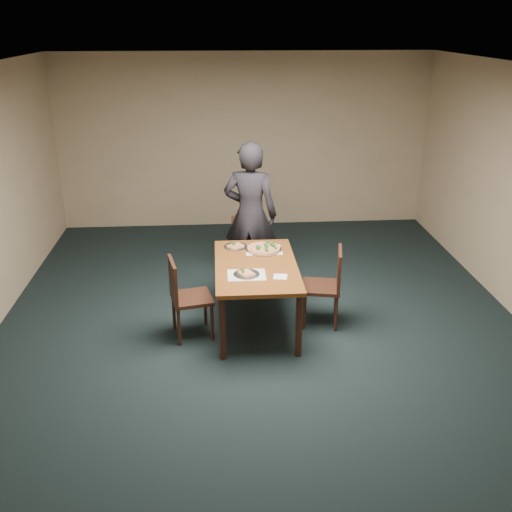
{
  "coord_description": "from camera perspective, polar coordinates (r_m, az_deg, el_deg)",
  "views": [
    {
      "loc": [
        -0.47,
        -5.24,
        3.25
      ],
      "look_at": [
        -0.06,
        0.5,
        0.85
      ],
      "focal_mm": 40.0,
      "sensor_mm": 36.0,
      "label": 1
    }
  ],
  "objects": [
    {
      "name": "placemat_near",
      "position": [
        6.02,
        -0.95,
        -1.9
      ],
      "size": [
        0.4,
        0.3,
        0.0
      ],
      "primitive_type": "cube",
      "color": "white",
      "rests_on": "dining_table"
    },
    {
      "name": "chair_far",
      "position": [
        7.36,
        -0.84,
        0.84
      ],
      "size": [
        0.46,
        0.46,
        0.91
      ],
      "rotation": [
        0.0,
        0.0,
        -0.09
      ],
      "color": "black",
      "rests_on": "ground"
    },
    {
      "name": "slice_plate_far",
      "position": [
        6.75,
        -2.06,
        0.99
      ],
      "size": [
        0.28,
        0.28,
        0.06
      ],
      "color": "silver",
      "rests_on": "dining_table"
    },
    {
      "name": "chair_left",
      "position": [
        6.19,
        -7.18,
        -3.76
      ],
      "size": [
        0.5,
        0.5,
        0.91
      ],
      "rotation": [
        0.0,
        0.0,
        1.78
      ],
      "color": "black",
      "rests_on": "ground"
    },
    {
      "name": "ground",
      "position": [
        6.18,
        0.87,
        -9.06
      ],
      "size": [
        8.0,
        8.0,
        0.0
      ],
      "primitive_type": "plane",
      "color": "black",
      "rests_on": "ground"
    },
    {
      "name": "placemat_main",
      "position": [
        6.66,
        0.77,
        0.61
      ],
      "size": [
        0.42,
        0.32,
        0.0
      ],
      "primitive_type": "cube",
      "color": "white",
      "rests_on": "dining_table"
    },
    {
      "name": "pizza_pan",
      "position": [
        6.65,
        0.8,
        0.79
      ],
      "size": [
        0.42,
        0.42,
        0.08
      ],
      "color": "silver",
      "rests_on": "dining_table"
    },
    {
      "name": "chair_right",
      "position": [
        6.46,
        7.24,
        -2.61
      ],
      "size": [
        0.5,
        0.5,
        0.91
      ],
      "rotation": [
        0.0,
        0.0,
        -1.77
      ],
      "color": "black",
      "rests_on": "ground"
    },
    {
      "name": "napkin",
      "position": [
        5.97,
        2.45,
        -2.09
      ],
      "size": [
        0.16,
        0.16,
        0.01
      ],
      "primitive_type": "cube",
      "rotation": [
        0.0,
        0.0,
        -0.16
      ],
      "color": "white",
      "rests_on": "dining_table"
    },
    {
      "name": "slice_plate_near",
      "position": [
        6.01,
        -0.97,
        -1.79
      ],
      "size": [
        0.28,
        0.28,
        0.06
      ],
      "color": "silver",
      "rests_on": "dining_table"
    },
    {
      "name": "dining_table",
      "position": [
        6.31,
        -0.0,
        -1.61
      ],
      "size": [
        0.9,
        1.5,
        0.75
      ],
      "color": "#613313",
      "rests_on": "ground"
    },
    {
      "name": "diner",
      "position": [
        7.27,
        -0.56,
        4.14
      ],
      "size": [
        0.78,
        0.61,
        1.88
      ],
      "primitive_type": "imported",
      "rotation": [
        0.0,
        0.0,
        2.89
      ],
      "color": "black",
      "rests_on": "ground"
    },
    {
      "name": "room_shell",
      "position": [
        5.47,
        0.97,
        6.62
      ],
      "size": [
        8.0,
        8.0,
        8.0
      ],
      "color": "tan",
      "rests_on": "ground"
    }
  ]
}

